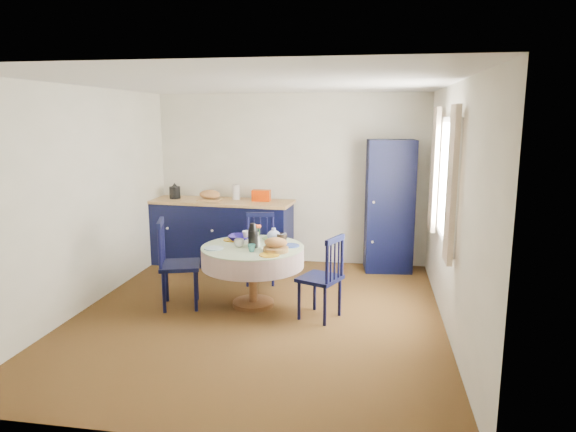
# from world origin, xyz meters

# --- Properties ---
(floor) EXTENTS (4.50, 4.50, 0.00)m
(floor) POSITION_xyz_m (0.00, 0.00, 0.00)
(floor) COLOR black
(floor) RESTS_ON ground
(ceiling) EXTENTS (4.50, 4.50, 0.00)m
(ceiling) POSITION_xyz_m (0.00, 0.00, 2.50)
(ceiling) COLOR white
(ceiling) RESTS_ON wall_back
(wall_back) EXTENTS (4.00, 0.02, 2.50)m
(wall_back) POSITION_xyz_m (0.00, 2.25, 1.25)
(wall_back) COLOR white
(wall_back) RESTS_ON floor
(wall_left) EXTENTS (0.02, 4.50, 2.50)m
(wall_left) POSITION_xyz_m (-2.00, 0.00, 1.25)
(wall_left) COLOR white
(wall_left) RESTS_ON floor
(wall_right) EXTENTS (0.02, 4.50, 2.50)m
(wall_right) POSITION_xyz_m (2.00, 0.00, 1.25)
(wall_right) COLOR white
(wall_right) RESTS_ON floor
(window) EXTENTS (0.10, 1.74, 1.45)m
(window) POSITION_xyz_m (1.95, 0.30, 1.52)
(window) COLOR white
(window) RESTS_ON wall_right
(kitchen_counter) EXTENTS (2.19, 0.81, 1.20)m
(kitchen_counter) POSITION_xyz_m (-1.00, 1.90, 0.49)
(kitchen_counter) COLOR black
(kitchen_counter) RESTS_ON floor
(pantry_cabinet) EXTENTS (0.69, 0.52, 1.85)m
(pantry_cabinet) POSITION_xyz_m (1.45, 2.00, 0.93)
(pantry_cabinet) COLOR black
(pantry_cabinet) RESTS_ON floor
(dining_table) EXTENTS (1.17, 1.17, 0.99)m
(dining_table) POSITION_xyz_m (-0.11, 0.30, 0.59)
(dining_table) COLOR #5C311A
(dining_table) RESTS_ON floor
(chair_left) EXTENTS (0.56, 0.57, 1.03)m
(chair_left) POSITION_xyz_m (-0.98, 0.12, 0.52)
(chair_left) COLOR black
(chair_left) RESTS_ON floor
(chair_far) EXTENTS (0.48, 0.46, 0.91)m
(chair_far) POSITION_xyz_m (-0.23, 1.17, 0.46)
(chair_far) COLOR black
(chair_far) RESTS_ON floor
(chair_right) EXTENTS (0.53, 0.54, 0.93)m
(chair_right) POSITION_xyz_m (0.71, 0.04, 0.47)
(chair_right) COLOR black
(chair_right) RESTS_ON floor
(mug_a) EXTENTS (0.11, 0.11, 0.09)m
(mug_a) POSITION_xyz_m (-0.27, 0.26, 0.75)
(mug_a) COLOR silver
(mug_a) RESTS_ON dining_table
(mug_b) EXTENTS (0.09, 0.09, 0.08)m
(mug_b) POSITION_xyz_m (-0.08, 0.07, 0.75)
(mug_b) COLOR teal
(mug_b) RESTS_ON dining_table
(mug_c) EXTENTS (0.12, 0.12, 0.10)m
(mug_c) POSITION_xyz_m (0.16, 0.58, 0.76)
(mug_c) COLOR black
(mug_c) RESTS_ON dining_table
(mug_d) EXTENTS (0.11, 0.11, 0.10)m
(mug_d) POSITION_xyz_m (-0.28, 0.64, 0.76)
(mug_d) COLOR silver
(mug_d) RESTS_ON dining_table
(cobalt_bowl) EXTENTS (0.27, 0.27, 0.07)m
(cobalt_bowl) POSITION_xyz_m (-0.34, 0.55, 0.74)
(cobalt_bowl) COLOR navy
(cobalt_bowl) RESTS_ON dining_table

